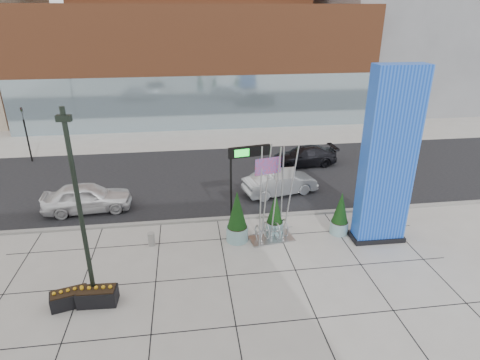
{
  "coord_description": "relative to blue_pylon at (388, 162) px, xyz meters",
  "views": [
    {
      "loc": [
        -0.38,
        -15.09,
        10.45
      ],
      "look_at": [
        1.97,
        2.0,
        3.13
      ],
      "focal_mm": 30.0,
      "sensor_mm": 36.0,
      "label": 1
    }
  ],
  "objects": [
    {
      "name": "car_silver_mid",
      "position": [
        -3.55,
        5.82,
        -3.32
      ],
      "size": [
        4.78,
        2.59,
        1.5
      ],
      "primitive_type": "imported",
      "rotation": [
        0.0,
        0.0,
        1.8
      ],
      "color": "#B8BCC0",
      "rests_on": "ground"
    },
    {
      "name": "overhead_street_sign",
      "position": [
        -6.26,
        1.8,
        -0.25
      ],
      "size": [
        2.09,
        0.57,
        4.45
      ],
      "rotation": [
        0.0,
        0.0,
        0.18
      ],
      "color": "black",
      "rests_on": "ground"
    },
    {
      "name": "car_white_west",
      "position": [
        -14.75,
        5.08,
        -3.25
      ],
      "size": [
        4.91,
        2.28,
        1.63
      ],
      "primitive_type": "imported",
      "rotation": [
        0.0,
        0.0,
        1.65
      ],
      "color": "white",
      "rests_on": "ground"
    },
    {
      "name": "tower_podium",
      "position": [
        -7.66,
        26.0,
        1.43
      ],
      "size": [
        34.0,
        10.0,
        11.0
      ],
      "primitive_type": "cube",
      "color": "brown",
      "rests_on": "ground"
    },
    {
      "name": "concrete_bollard",
      "position": [
        -11.0,
        0.93,
        -3.74
      ],
      "size": [
        0.34,
        0.34,
        0.66
      ],
      "primitive_type": "cylinder",
      "color": "gray",
      "rests_on": "ground"
    },
    {
      "name": "lamp_post",
      "position": [
        -12.93,
        -2.83,
        -0.94
      ],
      "size": [
        0.5,
        0.42,
        7.64
      ],
      "rotation": [
        0.0,
        0.0,
        -0.1
      ],
      "color": "black",
      "rests_on": "ground"
    },
    {
      "name": "traffic_signal",
      "position": [
        -20.66,
        14.0,
        -1.77
      ],
      "size": [
        0.15,
        0.18,
        4.1
      ],
      "color": "black",
      "rests_on": "ground"
    },
    {
      "name": "round_planter_east",
      "position": [
        -1.66,
        0.8,
        -3.0
      ],
      "size": [
        0.9,
        0.9,
        2.26
      ],
      "color": "#87B2B6",
      "rests_on": "ground"
    },
    {
      "name": "building_grey_parking",
      "position": [
        17.34,
        31.0,
        4.93
      ],
      "size": [
        20.0,
        18.0,
        18.0
      ],
      "primitive_type": "cube",
      "color": "slate",
      "rests_on": "ground"
    },
    {
      "name": "tower_glass_front",
      "position": [
        -7.66,
        21.2,
        -1.57
      ],
      "size": [
        34.0,
        0.6,
        5.0
      ],
      "primitive_type": "cube",
      "color": "#8CA5B2",
      "rests_on": "ground"
    },
    {
      "name": "curb_edge",
      "position": [
        -8.66,
        3.0,
        -4.01
      ],
      "size": [
        80.0,
        0.3,
        0.12
      ],
      "primitive_type": "cube",
      "color": "gray",
      "rests_on": "ground"
    },
    {
      "name": "box_planter_south",
      "position": [
        -12.77,
        -3.05,
        -3.69
      ],
      "size": [
        1.51,
        0.8,
        0.81
      ],
      "rotation": [
        0.0,
        0.0,
        -0.05
      ],
      "color": "black",
      "rests_on": "ground"
    },
    {
      "name": "street_asphalt",
      "position": [
        -8.66,
        9.0,
        -4.06
      ],
      "size": [
        80.0,
        12.0,
        0.02
      ],
      "primitive_type": "cube",
      "color": "black",
      "rests_on": "ground"
    },
    {
      "name": "ground",
      "position": [
        -8.66,
        -1.0,
        -4.07
      ],
      "size": [
        160.0,
        160.0,
        0.0
      ],
      "primitive_type": "plane",
      "color": "#9E9991",
      "rests_on": "ground"
    },
    {
      "name": "round_planter_west",
      "position": [
        -6.86,
        0.8,
        -2.81
      ],
      "size": [
        1.06,
        1.06,
        2.65
      ],
      "color": "#87B2B6",
      "rests_on": "ground"
    },
    {
      "name": "round_planter_mid",
      "position": [
        -4.88,
        1.27,
        -3.03
      ],
      "size": [
        0.88,
        0.88,
        2.19
      ],
      "color": "#87B2B6",
      "rests_on": "ground"
    },
    {
      "name": "car_dark_east",
      "position": [
        -0.71,
        10.46,
        -3.38
      ],
      "size": [
        4.86,
        2.21,
        1.38
      ],
      "primitive_type": "imported",
      "rotation": [
        0.0,
        0.0,
        -1.51
      ],
      "color": "black",
      "rests_on": "ground"
    },
    {
      "name": "box_planter_north",
      "position": [
        -13.82,
        -3.0,
        -3.72
      ],
      "size": [
        1.5,
        1.03,
        0.75
      ],
      "rotation": [
        0.0,
        0.0,
        0.27
      ],
      "color": "black",
      "rests_on": "ground"
    },
    {
      "name": "blue_pylon",
      "position": [
        0.0,
        0.0,
        0.0
      ],
      "size": [
        2.54,
        1.15,
        8.42
      ],
      "rotation": [
        0.0,
        0.0,
        -0.01
      ],
      "color": "blue",
      "rests_on": "ground"
    },
    {
      "name": "public_art_sculpture",
      "position": [
        -5.14,
        0.67,
        -2.79
      ],
      "size": [
        2.28,
        1.38,
        4.88
      ],
      "rotation": [
        0.0,
        0.0,
        0.15
      ],
      "color": "#AEB1B3",
      "rests_on": "ground"
    }
  ]
}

